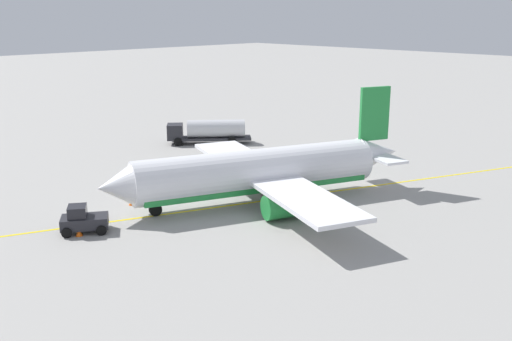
{
  "coord_description": "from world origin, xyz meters",
  "views": [
    {
      "loc": [
        35.63,
        35.73,
        16.85
      ],
      "look_at": [
        0.0,
        0.0,
        3.0
      ],
      "focal_mm": 40.64,
      "sensor_mm": 36.0,
      "label": 1
    }
  ],
  "objects_px": {
    "refueling_worker": "(206,153)",
    "safety_cone_wingtip": "(132,201)",
    "airplane": "(261,172)",
    "pushback_tug": "(83,220)",
    "safety_cone_nose": "(79,232)",
    "fuel_tanker": "(208,131)"
  },
  "relations": [
    {
      "from": "fuel_tanker",
      "to": "safety_cone_wingtip",
      "type": "relative_size",
      "value": 14.69
    },
    {
      "from": "airplane",
      "to": "pushback_tug",
      "type": "xyz_separation_m",
      "value": [
        15.37,
        -4.49,
        -1.78
      ]
    },
    {
      "from": "fuel_tanker",
      "to": "refueling_worker",
      "type": "distance_m",
      "value": 8.91
    },
    {
      "from": "refueling_worker",
      "to": "pushback_tug",
      "type": "bearing_deg",
      "value": 26.47
    },
    {
      "from": "fuel_tanker",
      "to": "pushback_tug",
      "type": "height_order",
      "value": "fuel_tanker"
    },
    {
      "from": "fuel_tanker",
      "to": "refueling_worker",
      "type": "relative_size",
      "value": 5.81
    },
    {
      "from": "refueling_worker",
      "to": "safety_cone_nose",
      "type": "relative_size",
      "value": 2.78
    },
    {
      "from": "pushback_tug",
      "to": "refueling_worker",
      "type": "bearing_deg",
      "value": -153.53
    },
    {
      "from": "refueling_worker",
      "to": "safety_cone_wingtip",
      "type": "height_order",
      "value": "refueling_worker"
    },
    {
      "from": "pushback_tug",
      "to": "safety_cone_wingtip",
      "type": "xyz_separation_m",
      "value": [
        -6.43,
        -2.99,
        -0.67
      ]
    },
    {
      "from": "airplane",
      "to": "safety_cone_nose",
      "type": "relative_size",
      "value": 46.5
    },
    {
      "from": "airplane",
      "to": "safety_cone_nose",
      "type": "distance_m",
      "value": 16.73
    },
    {
      "from": "pushback_tug",
      "to": "refueling_worker",
      "type": "distance_m",
      "value": 24.42
    },
    {
      "from": "airplane",
      "to": "pushback_tug",
      "type": "height_order",
      "value": "airplane"
    },
    {
      "from": "airplane",
      "to": "fuel_tanker",
      "type": "xyz_separation_m",
      "value": [
        -12.44,
        -21.96,
        -1.06
      ]
    },
    {
      "from": "refueling_worker",
      "to": "safety_cone_nose",
      "type": "xyz_separation_m",
      "value": [
        22.54,
        11.37,
        -0.51
      ]
    },
    {
      "from": "airplane",
      "to": "safety_cone_wingtip",
      "type": "xyz_separation_m",
      "value": [
        8.94,
        -7.49,
        -2.45
      ]
    },
    {
      "from": "pushback_tug",
      "to": "safety_cone_wingtip",
      "type": "relative_size",
      "value": 6.08
    },
    {
      "from": "safety_cone_nose",
      "to": "refueling_worker",
      "type": "bearing_deg",
      "value": -153.24
    },
    {
      "from": "refueling_worker",
      "to": "safety_cone_wingtip",
      "type": "xyz_separation_m",
      "value": [
        15.44,
        7.9,
        -0.48
      ]
    },
    {
      "from": "fuel_tanker",
      "to": "safety_cone_wingtip",
      "type": "distance_m",
      "value": 25.86
    },
    {
      "from": "safety_cone_wingtip",
      "to": "refueling_worker",
      "type": "bearing_deg",
      "value": -152.91
    }
  ]
}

